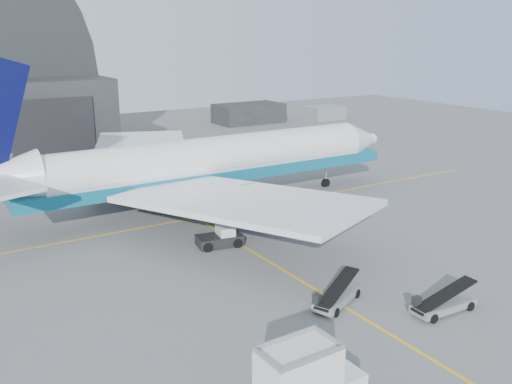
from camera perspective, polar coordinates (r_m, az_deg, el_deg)
ground at (r=43.56m, az=5.84°, el=-9.60°), size 200.00×200.00×0.00m
taxi_lines at (r=53.30m, az=-2.52°, el=-4.67°), size 80.00×42.12×0.02m
distant_bldg_a at (r=121.80m, az=-0.73°, el=6.95°), size 14.00×8.00×4.00m
distant_bldg_b at (r=128.22m, az=6.77°, el=7.28°), size 8.00×6.00×2.80m
airliner at (r=61.13m, az=-5.70°, el=2.82°), size 50.97×49.43×17.89m
catering_truck at (r=29.42m, az=5.06°, el=-18.54°), size 5.91×2.38×4.02m
pushback_tug at (r=51.44m, az=-3.57°, el=-4.65°), size 4.30×2.95×1.84m
belt_loader_a at (r=41.18m, az=8.05°, el=-10.32°), size 5.06×3.45×1.93m
belt_loader_b at (r=41.78m, az=18.18°, el=-10.59°), size 5.20×1.96×1.97m
traffic_cone at (r=42.93m, az=7.46°, el=-9.73°), size 0.32×0.32×0.46m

